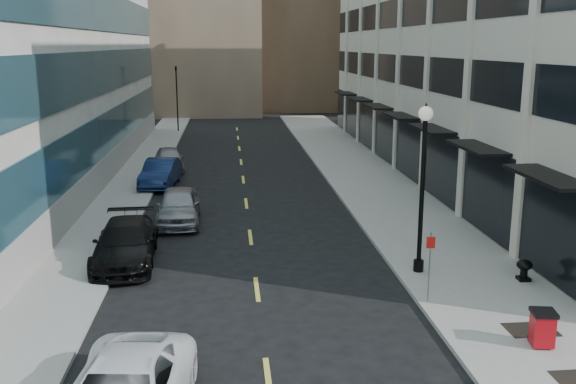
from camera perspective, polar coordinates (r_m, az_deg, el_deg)
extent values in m
cube|color=gray|center=(34.33, 8.87, -0.60)|extent=(5.00, 80.00, 0.15)
cube|color=gray|center=(33.77, -14.83, -1.11)|extent=(3.00, 80.00, 0.15)
cube|color=beige|center=(43.20, 19.62, 13.53)|extent=(14.00, 46.00, 18.00)
cube|color=black|center=(41.25, 10.01, 4.36)|extent=(0.18, 46.00, 3.60)
cube|color=black|center=(40.83, 10.28, 10.62)|extent=(0.12, 46.00, 1.80)
cube|color=black|center=(40.85, 10.48, 15.53)|extent=(0.12, 46.00, 1.80)
cube|color=beige|center=(24.84, 21.24, 14.33)|extent=(0.35, 0.60, 18.00)
cube|color=beige|center=(30.35, 16.11, 14.29)|extent=(0.35, 0.60, 18.00)
cube|color=beige|center=(36.01, 12.57, 14.21)|extent=(0.35, 0.60, 18.00)
cube|color=beige|center=(41.77, 10.00, 14.11)|extent=(0.35, 0.60, 18.00)
cube|color=beige|center=(47.59, 8.06, 14.02)|extent=(0.35, 0.60, 18.00)
cube|color=beige|center=(53.45, 6.55, 13.94)|extent=(0.35, 0.60, 18.00)
cube|color=beige|center=(59.33, 5.33, 13.87)|extent=(0.35, 0.60, 18.00)
cube|color=black|center=(22.25, 22.06, 1.27)|extent=(1.30, 4.00, 0.12)
cube|color=black|center=(27.62, 16.42, 3.81)|extent=(1.30, 4.00, 0.12)
cube|color=black|center=(33.21, 12.64, 5.50)|extent=(1.30, 4.00, 0.12)
cube|color=black|center=(38.92, 9.94, 6.68)|extent=(1.30, 4.00, 0.12)
cube|color=black|center=(44.70, 7.92, 7.55)|extent=(1.30, 4.00, 0.12)
cube|color=black|center=(50.54, 6.37, 8.21)|extent=(1.30, 4.00, 0.12)
cube|color=black|center=(56.41, 5.13, 8.73)|extent=(1.30, 4.00, 0.12)
cube|color=gray|center=(40.60, -15.37, 2.38)|extent=(0.20, 46.00, 1.80)
cube|color=#2A5563|center=(40.28, -15.56, 5.32)|extent=(0.14, 45.60, 2.40)
cube|color=#2A5563|center=(39.99, -15.87, 10.29)|extent=(0.14, 45.60, 2.40)
cube|color=#2A5563|center=(40.01, -16.19, 15.30)|extent=(0.14, 45.60, 2.40)
cube|color=#887359|center=(91.32, -14.09, 14.48)|extent=(12.00, 14.00, 22.00)
cube|color=beige|center=(80.59, 8.43, 14.26)|extent=(10.00, 14.00, 20.00)
cube|color=black|center=(19.85, 20.79, -11.36)|extent=(1.40, 1.00, 0.01)
cube|color=#D8CC4C|center=(16.46, -1.78, -16.30)|extent=(0.15, 2.20, 0.01)
cube|color=#D8CC4C|center=(21.88, -2.78, -8.61)|extent=(0.15, 2.20, 0.01)
cube|color=#D8CC4C|center=(27.54, -3.36, -4.02)|extent=(0.15, 2.20, 0.01)
cube|color=#D8CC4C|center=(33.32, -3.74, -1.00)|extent=(0.15, 2.20, 0.01)
cube|color=#D8CC4C|center=(39.17, -4.00, 1.11)|extent=(0.15, 2.20, 0.01)
cube|color=#D8CC4C|center=(45.06, -4.20, 2.68)|extent=(0.15, 2.20, 0.01)
cube|color=#D8CC4C|center=(50.97, -4.35, 3.88)|extent=(0.15, 2.20, 0.01)
cube|color=#D8CC4C|center=(56.90, -4.47, 4.84)|extent=(0.15, 2.20, 0.01)
cube|color=#D8CC4C|center=(62.85, -4.56, 5.61)|extent=(0.15, 2.20, 0.01)
cylinder|color=black|center=(60.72, -9.83, 8.04)|extent=(0.12, 0.12, 6.00)
imported|color=black|center=(60.54, -9.94, 10.86)|extent=(0.66, 0.66, 1.98)
imported|color=black|center=(24.85, -14.26, -4.43)|extent=(2.45, 5.51, 1.57)
imported|color=gray|center=(29.87, -9.71, -1.22)|extent=(2.05, 4.83, 1.63)
imported|color=#14234C|center=(37.78, -11.26, 1.66)|extent=(2.19, 4.95, 1.58)
imported|color=gray|center=(42.63, -10.52, 2.92)|extent=(2.36, 4.63, 1.51)
cube|color=#A30A11|center=(18.77, 21.67, -11.26)|extent=(0.64, 0.64, 0.89)
cube|color=black|center=(18.59, 21.79, -9.93)|extent=(0.72, 0.72, 0.11)
cylinder|color=black|center=(19.09, 20.68, -12.05)|extent=(0.05, 0.20, 0.20)
cylinder|color=black|center=(19.24, 21.66, -11.93)|extent=(0.05, 0.20, 0.20)
cylinder|color=black|center=(23.48, 11.52, -6.42)|extent=(0.36, 0.36, 0.41)
cylinder|color=black|center=(22.75, 11.82, -0.15)|extent=(0.16, 0.16, 5.23)
sphere|color=silver|center=(22.30, 12.15, 6.84)|extent=(0.50, 0.50, 0.50)
cone|color=black|center=(22.27, 12.18, 7.56)|extent=(0.14, 0.14, 0.20)
cylinder|color=slate|center=(20.56, 12.46, -6.54)|extent=(0.04, 0.04, 2.28)
cube|color=#A4100A|center=(20.29, 12.58, -4.41)|extent=(0.27, 0.07, 0.36)
cube|color=black|center=(23.63, 20.19, -7.24)|extent=(0.40, 0.40, 0.11)
cylinder|color=black|center=(23.56, 20.23, -6.71)|extent=(0.25, 0.25, 0.38)
ellipsoid|color=black|center=(23.47, 20.28, -6.10)|extent=(0.54, 0.54, 0.37)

